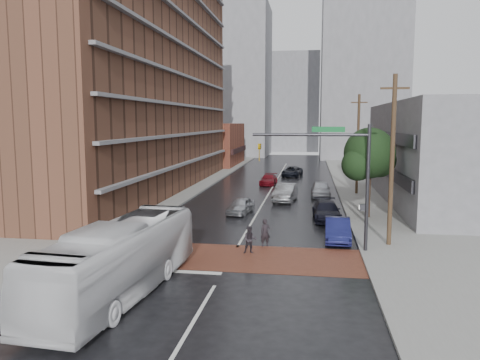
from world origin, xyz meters
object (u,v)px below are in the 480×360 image
(car_travel_a, at_px, (241,206))
(car_parked_near, at_px, (338,230))
(car_parked_mid, at_px, (326,211))
(car_parked_far, at_px, (321,189))
(car_travel_c, at_px, (269,180))
(pedestrian_a, at_px, (265,233))
(suv_travel, at_px, (292,172))
(car_travel_b, at_px, (285,193))
(pedestrian_b, at_px, (250,240))
(transit_bus, at_px, (120,259))

(car_travel_a, distance_m, car_parked_near, 10.50)
(car_parked_near, distance_m, car_parked_mid, 6.23)
(car_parked_far, bearing_deg, car_travel_c, 125.70)
(pedestrian_a, xyz_separation_m, suv_travel, (0.15, 35.88, -0.15))
(suv_travel, xyz_separation_m, car_parked_near, (4.13, -33.96, 0.04))
(car_parked_near, height_order, car_parked_mid, car_parked_near)
(pedestrian_a, xyz_separation_m, car_parked_mid, (3.80, 8.13, -0.12))
(car_parked_far, bearing_deg, car_travel_b, -138.03)
(suv_travel, bearing_deg, car_travel_a, -86.91)
(pedestrian_b, relative_size, car_parked_near, 0.36)
(suv_travel, xyz_separation_m, car_parked_far, (3.45, -16.94, 0.12))
(pedestrian_a, distance_m, car_travel_c, 27.10)
(transit_bus, distance_m, pedestrian_a, 10.15)
(car_travel_b, distance_m, car_travel_c, 11.32)
(pedestrian_a, xyz_separation_m, car_travel_a, (-2.90, 9.57, -0.17))
(car_travel_c, relative_size, car_parked_far, 0.92)
(car_parked_near, xyz_separation_m, car_parked_mid, (-0.48, 6.21, -0.01))
(pedestrian_b, xyz_separation_m, car_travel_a, (-2.19, 11.16, -0.13))
(pedestrian_b, bearing_deg, car_travel_b, 74.08)
(car_travel_c, relative_size, suv_travel, 0.88)
(car_travel_b, distance_m, car_parked_mid, 8.59)
(car_travel_a, bearing_deg, car_travel_b, 73.23)
(pedestrian_b, xyz_separation_m, car_travel_c, (-1.52, 28.59, -0.16))
(car_travel_b, bearing_deg, suv_travel, 97.42)
(pedestrian_b, xyz_separation_m, car_parked_mid, (4.51, 9.71, -0.08))
(suv_travel, bearing_deg, car_parked_near, -73.36)
(pedestrian_b, relative_size, car_parked_mid, 0.32)
(pedestrian_a, bearing_deg, car_parked_mid, 43.22)
(pedestrian_b, bearing_deg, transit_bus, -135.91)
(car_travel_c, distance_m, suv_travel, 9.18)
(pedestrian_b, relative_size, car_travel_b, 0.32)
(suv_travel, xyz_separation_m, car_parked_mid, (3.66, -27.75, 0.03))
(car_travel_c, bearing_deg, car_parked_near, -71.91)
(car_parked_mid, bearing_deg, car_travel_a, 165.19)
(car_travel_a, relative_size, car_travel_b, 0.77)
(pedestrian_a, height_order, car_travel_a, pedestrian_a)
(car_travel_b, xyz_separation_m, car_parked_near, (3.97, -14.06, -0.10))
(pedestrian_b, xyz_separation_m, car_parked_far, (4.30, 20.53, 0.01))
(pedestrian_a, xyz_separation_m, car_parked_far, (3.59, 18.94, -0.03))
(transit_bus, relative_size, pedestrian_a, 6.84)
(pedestrian_a, relative_size, car_parked_mid, 0.34)
(pedestrian_b, height_order, car_parked_far, car_parked_far)
(transit_bus, height_order, pedestrian_b, transit_bus)
(transit_bus, bearing_deg, pedestrian_a, 62.69)
(suv_travel, bearing_deg, pedestrian_a, -80.53)
(car_parked_near, bearing_deg, pedestrian_b, -143.66)
(pedestrian_b, distance_m, car_travel_b, 17.59)
(transit_bus, xyz_separation_m, car_parked_far, (8.92, 27.55, -0.78))
(car_travel_c, relative_size, car_parked_mid, 0.88)
(pedestrian_a, height_order, car_travel_c, pedestrian_a)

